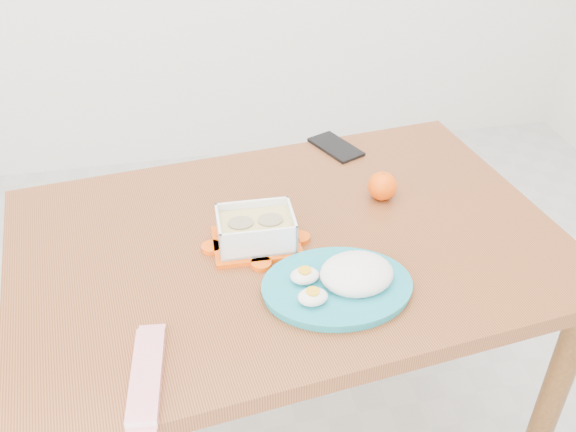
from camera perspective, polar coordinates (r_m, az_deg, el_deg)
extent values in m
cube|color=brown|center=(1.44, 0.00, -2.59)|extent=(1.30, 0.95, 0.04)
cylinder|color=brown|center=(1.72, 22.14, -15.49)|extent=(0.06, 0.06, 0.71)
cylinder|color=brown|center=(1.91, -19.30, -8.52)|extent=(0.06, 0.06, 0.71)
cylinder|color=brown|center=(2.11, 11.15, -2.25)|extent=(0.06, 0.06, 0.71)
cube|color=#ED4E07|center=(1.41, -2.83, -2.38)|extent=(0.19, 0.15, 0.01)
cube|color=white|center=(1.39, -2.88, -1.08)|extent=(0.17, 0.12, 0.07)
cube|color=tan|center=(1.39, -2.87, -1.29)|extent=(0.16, 0.11, 0.04)
cylinder|color=#90805E|center=(1.38, -4.21, -0.89)|extent=(0.06, 0.06, 0.02)
cylinder|color=#90805E|center=(1.38, -1.58, -0.62)|extent=(0.06, 0.06, 0.02)
sphere|color=#FF6205|center=(1.56, 8.39, 2.65)|extent=(0.07, 0.07, 0.07)
cylinder|color=teal|center=(1.29, 4.37, -6.36)|extent=(0.32, 0.32, 0.02)
ellipsoid|color=silver|center=(1.28, 6.16, -4.65)|extent=(0.16, 0.14, 0.06)
ellipsoid|color=silver|center=(1.28, 1.49, -5.33)|extent=(0.06, 0.05, 0.03)
ellipsoid|color=silver|center=(1.23, 2.22, -7.19)|extent=(0.06, 0.05, 0.03)
cube|color=red|center=(1.16, -12.46, -13.67)|extent=(0.07, 0.21, 0.02)
cube|color=black|center=(1.77, 4.27, 6.13)|extent=(0.14, 0.18, 0.01)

